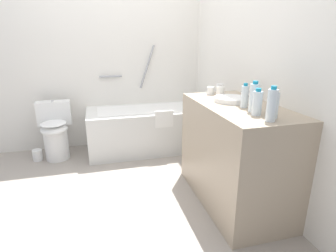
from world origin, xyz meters
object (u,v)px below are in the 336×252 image
(sink_faucet, at_px, (250,96))
(water_bottle_1, at_px, (254,98))
(water_bottle_4, at_px, (274,105))
(drinking_glass_2, at_px, (211,91))
(drinking_glass_0, at_px, (220,89))
(water_bottle_0, at_px, (272,105))
(toilet, at_px, (55,130))
(water_bottle_2, at_px, (257,103))
(sink_basin, at_px, (231,99))
(drinking_glass_1, at_px, (220,92))
(water_bottle_3, at_px, (245,96))
(bathtub, at_px, (147,128))
(toilet_paper_roll, at_px, (38,155))

(sink_faucet, bearing_deg, water_bottle_1, -117.80)
(water_bottle_4, height_order, drinking_glass_2, water_bottle_4)
(drinking_glass_0, bearing_deg, water_bottle_4, -90.38)
(sink_faucet, relative_size, water_bottle_0, 0.66)
(sink_faucet, height_order, water_bottle_0, water_bottle_0)
(toilet, xyz_separation_m, water_bottle_2, (1.60, -1.72, 0.63))
(sink_basin, height_order, drinking_glass_1, drinking_glass_1)
(sink_faucet, height_order, water_bottle_1, water_bottle_1)
(water_bottle_0, relative_size, water_bottle_3, 1.21)
(water_bottle_1, bearing_deg, bathtub, 107.26)
(bathtub, relative_size, drinking_glass_0, 14.44)
(water_bottle_0, relative_size, drinking_glass_2, 3.05)
(water_bottle_0, distance_m, water_bottle_4, 0.09)
(sink_basin, xyz_separation_m, water_bottle_2, (-0.03, -0.44, 0.07))
(bathtub, xyz_separation_m, drinking_glass_2, (0.46, -0.93, 0.63))
(water_bottle_1, bearing_deg, sink_faucet, 62.20)
(water_bottle_3, xyz_separation_m, water_bottle_4, (0.03, -0.32, 0.00))
(sink_basin, distance_m, water_bottle_2, 0.44)
(sink_faucet, bearing_deg, toilet_paper_roll, 148.73)
(bathtub, height_order, toilet_paper_roll, bathtub)
(water_bottle_2, bearing_deg, toilet, 133.02)
(water_bottle_1, distance_m, drinking_glass_1, 0.57)
(bathtub, bearing_deg, sink_basin, -68.13)
(water_bottle_2, bearing_deg, bathtub, 105.53)
(water_bottle_2, distance_m, toilet_paper_roll, 2.64)
(water_bottle_4, bearing_deg, water_bottle_0, -135.97)
(toilet, distance_m, toilet_paper_roll, 0.36)
(toilet, xyz_separation_m, toilet_paper_roll, (-0.23, -0.04, -0.28))
(sink_faucet, xyz_separation_m, water_bottle_2, (-0.21, -0.44, 0.05))
(water_bottle_2, bearing_deg, water_bottle_0, -88.64)
(toilet, relative_size, sink_basin, 2.35)
(water_bottle_2, bearing_deg, sink_faucet, 64.14)
(toilet, xyz_separation_m, water_bottle_0, (1.61, -1.87, 0.65))
(water_bottle_0, bearing_deg, toilet, 130.60)
(bathtub, relative_size, sink_basin, 5.13)
(toilet_paper_roll, bearing_deg, sink_basin, -33.62)
(water_bottle_3, distance_m, drinking_glass_0, 0.52)
(sink_basin, relative_size, water_bottle_3, 1.54)
(water_bottle_2, height_order, toilet_paper_roll, water_bottle_2)
(water_bottle_0, xyz_separation_m, water_bottle_1, (0.02, 0.24, -0.00))
(water_bottle_3, bearing_deg, water_bottle_1, -92.13)
(sink_basin, bearing_deg, water_bottle_2, -94.55)
(toilet, relative_size, water_bottle_4, 3.53)
(drinking_glass_1, bearing_deg, drinking_glass_2, 113.27)
(bathtub, relative_size, water_bottle_0, 6.54)
(water_bottle_2, relative_size, drinking_glass_2, 2.51)
(bathtub, distance_m, drinking_glass_1, 1.33)
(water_bottle_1, height_order, drinking_glass_0, water_bottle_1)
(sink_faucet, bearing_deg, water_bottle_0, -109.32)
(drinking_glass_2, bearing_deg, water_bottle_4, -84.90)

